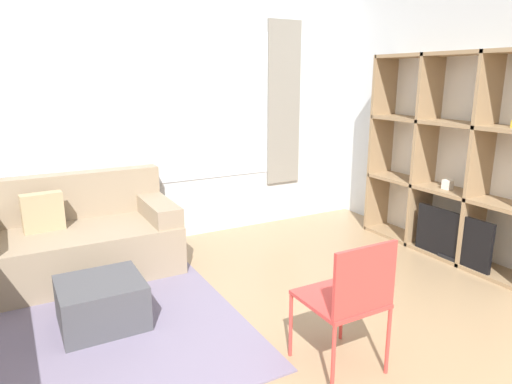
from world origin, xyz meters
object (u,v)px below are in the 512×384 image
(couch_main, at_px, (77,241))
(folding_chair, at_px, (350,295))
(ottoman, at_px, (102,303))
(shelving_unit, at_px, (454,162))

(couch_main, height_order, folding_chair, couch_main)
(couch_main, xyz_separation_m, folding_chair, (1.22, -2.34, 0.20))
(couch_main, bearing_deg, ottoman, -89.27)
(folding_chair, bearing_deg, ottoman, -46.98)
(shelving_unit, xyz_separation_m, folding_chair, (-2.16, -1.04, -0.44))
(couch_main, bearing_deg, folding_chair, -62.50)
(folding_chair, bearing_deg, shelving_unit, -154.40)
(shelving_unit, distance_m, ottoman, 3.46)
(ottoman, relative_size, folding_chair, 0.68)
(couch_main, distance_m, folding_chair, 2.64)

